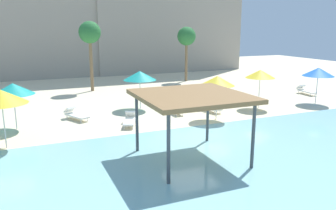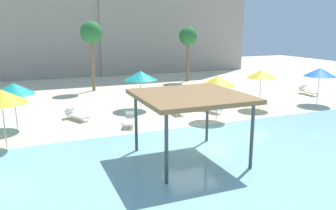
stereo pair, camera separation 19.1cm
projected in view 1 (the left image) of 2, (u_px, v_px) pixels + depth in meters
ground_plane at (190, 137)px, 17.71m from camera, size 80.00×80.00×0.00m
lagoon_water at (252, 176)px, 12.99m from camera, size 44.00×13.50×0.04m
shade_pavilion at (192, 98)px, 14.05m from camera, size 4.33×4.33×2.88m
beach_umbrella_yellow_0 at (217, 81)px, 20.51m from camera, size 2.10×2.10×2.69m
beach_umbrella_yellow_1 at (260, 74)px, 23.50m from camera, size 2.02×2.02×2.68m
beach_umbrella_blue_2 at (318, 72)px, 24.86m from camera, size 2.25×2.25×2.67m
beach_umbrella_yellow_3 at (1, 97)px, 15.52m from camera, size 2.34×2.34×2.78m
beach_umbrella_teal_4 at (13, 89)px, 18.54m from camera, size 2.27×2.27×2.59m
beach_umbrella_teal_5 at (140, 76)px, 23.24m from camera, size 2.26×2.26×2.64m
lounge_chair_0 at (305, 90)px, 28.83m from camera, size 0.76×1.94×0.74m
lounge_chair_1 at (208, 106)px, 22.96m from camera, size 1.00×1.98×0.74m
lounge_chair_2 at (130, 119)px, 19.78m from camera, size 1.27×1.98×0.74m
lounge_chair_3 at (75, 114)px, 20.90m from camera, size 1.39×1.96×0.74m
lounge_chair_4 at (174, 108)px, 22.52m from camera, size 0.63×1.91×0.74m
palm_tree_0 at (90, 34)px, 29.26m from camera, size 1.90×1.90×6.06m
palm_tree_1 at (186, 37)px, 34.90m from camera, size 1.90×1.90×5.58m
hotel_block_0 at (15, 5)px, 39.21m from camera, size 19.35×11.11×16.08m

